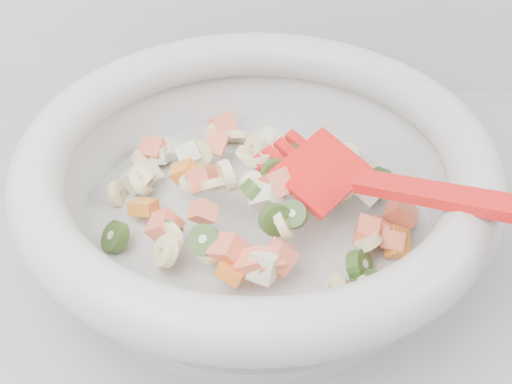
{
  "coord_description": "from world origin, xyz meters",
  "views": [
    {
      "loc": [
        -0.01,
        1.07,
        1.31
      ],
      "look_at": [
        -0.0,
        1.49,
        0.95
      ],
      "focal_mm": 45.0,
      "sensor_mm": 36.0,
      "label": 1
    }
  ],
  "objects": [
    {
      "name": "mixing_bowl",
      "position": [
        -0.0,
        1.49,
        0.96
      ],
      "size": [
        0.46,
        0.4,
        0.15
      ],
      "color": "#B6B6B3",
      "rests_on": "counter"
    }
  ]
}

